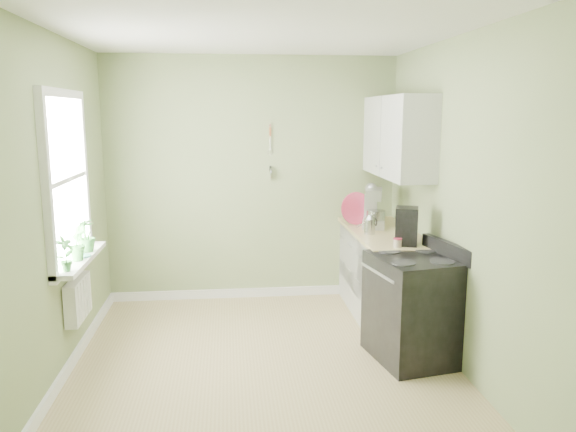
{
  "coord_description": "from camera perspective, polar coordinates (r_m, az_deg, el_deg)",
  "views": [
    {
      "loc": [
        -0.27,
        -4.4,
        2.08
      ],
      "look_at": [
        0.26,
        0.55,
        1.17
      ],
      "focal_mm": 35.0,
      "sensor_mm": 36.0,
      "label": 1
    }
  ],
  "objects": [
    {
      "name": "plant_a",
      "position": [
        4.55,
        -21.69,
        -3.59
      ],
      "size": [
        0.16,
        0.18,
        0.28
      ],
      "primitive_type": "imported",
      "rotation": [
        0.0,
        0.0,
        1.0
      ],
      "color": "#357C34",
      "rests_on": "window_sill"
    },
    {
      "name": "jar",
      "position": [
        5.06,
        11.06,
        -2.67
      ],
      "size": [
        0.08,
        0.08,
        0.08
      ],
      "color": "tan",
      "rests_on": "countertop"
    },
    {
      "name": "window_sill",
      "position": [
        5.01,
        -20.34,
        -4.12
      ],
      "size": [
        0.18,
        1.14,
        0.04
      ],
      "primitive_type": "cube",
      "color": "white",
      "rests_on": "wall_left"
    },
    {
      "name": "floor",
      "position": [
        4.88,
        -2.47,
        -14.96
      ],
      "size": [
        3.2,
        3.6,
        0.02
      ],
      "primitive_type": "cube",
      "color": "tan",
      "rests_on": "ground"
    },
    {
      "name": "kettle",
      "position": [
        5.56,
        8.29,
        -0.87
      ],
      "size": [
        0.19,
        0.11,
        0.19
      ],
      "color": "silver",
      "rests_on": "countertop"
    },
    {
      "name": "wall_back",
      "position": [
        6.26,
        -3.64,
        3.69
      ],
      "size": [
        3.2,
        0.02,
        2.7
      ],
      "primitive_type": "cube",
      "color": "gray",
      "rests_on": "floor"
    },
    {
      "name": "red_tray",
      "position": [
        6.0,
        6.94,
        0.78
      ],
      "size": [
        0.35,
        0.15,
        0.35
      ],
      "primitive_type": "cylinder",
      "rotation": [
        1.45,
        0.0,
        0.26
      ],
      "color": "#A22340",
      "rests_on": "countertop"
    },
    {
      "name": "countertop",
      "position": [
        5.75,
        9.74,
        -1.7
      ],
      "size": [
        0.64,
        1.6,
        0.04
      ],
      "primitive_type": "cube",
      "color": "tan",
      "rests_on": "base_cabinets"
    },
    {
      "name": "plant_c",
      "position": [
        5.14,
        -19.87,
        -1.86
      ],
      "size": [
        0.23,
        0.23,
        0.29
      ],
      "primitive_type": "imported",
      "rotation": [
        0.0,
        0.0,
        3.94
      ],
      "color": "#357C34",
      "rests_on": "window_sill"
    },
    {
      "name": "base_cabinets",
      "position": [
        5.86,
        9.7,
        -6.05
      ],
      "size": [
        0.6,
        1.6,
        0.87
      ],
      "primitive_type": "cube",
      "color": "silver",
      "rests_on": "floor"
    },
    {
      "name": "upper_cabinets",
      "position": [
        5.76,
        11.07,
        7.92
      ],
      "size": [
        0.35,
        1.4,
        0.8
      ],
      "primitive_type": "cube",
      "color": "silver",
      "rests_on": "wall_right"
    },
    {
      "name": "window",
      "position": [
        4.91,
        -21.65,
        3.47
      ],
      "size": [
        0.06,
        1.14,
        1.44
      ],
      "color": "white",
      "rests_on": "wall_left"
    },
    {
      "name": "wall_utensils",
      "position": [
        6.22,
        -1.8,
        5.65
      ],
      "size": [
        0.02,
        0.14,
        0.58
      ],
      "color": "tan",
      "rests_on": "wall_back"
    },
    {
      "name": "wall_right",
      "position": [
        4.84,
        16.77,
        1.29
      ],
      "size": [
        0.02,
        3.6,
        2.7
      ],
      "primitive_type": "cube",
      "color": "gray",
      "rests_on": "floor"
    },
    {
      "name": "radiator",
      "position": [
        5.06,
        -20.57,
        -7.88
      ],
      "size": [
        0.12,
        0.5,
        0.35
      ],
      "primitive_type": "cube",
      "color": "white",
      "rests_on": "wall_left"
    },
    {
      "name": "coffee_maker",
      "position": [
        5.15,
        11.92,
        -1.11
      ],
      "size": [
        0.25,
        0.27,
        0.34
      ],
      "color": "black",
      "rests_on": "countertop"
    },
    {
      "name": "plant_b",
      "position": [
        4.87,
        -20.66,
        -2.64
      ],
      "size": [
        0.16,
        0.18,
        0.28
      ],
      "primitive_type": "imported",
      "rotation": [
        0.0,
        0.0,
        1.84
      ],
      "color": "#357C34",
      "rests_on": "window_sill"
    },
    {
      "name": "stand_mixer",
      "position": [
        5.9,
        8.7,
        0.72
      ],
      "size": [
        0.31,
        0.4,
        0.45
      ],
      "color": "#B2B2B7",
      "rests_on": "countertop"
    },
    {
      "name": "wall_left",
      "position": [
        4.66,
        -22.77,
        0.57
      ],
      "size": [
        0.02,
        3.6,
        2.7
      ],
      "primitive_type": "cube",
      "color": "gray",
      "rests_on": "floor"
    },
    {
      "name": "stove",
      "position": [
        4.94,
        12.62,
        -9.03
      ],
      "size": [
        0.77,
        0.84,
        1.02
      ],
      "color": "black",
      "rests_on": "floor"
    },
    {
      "name": "ceiling",
      "position": [
        4.46,
        -2.76,
        18.52
      ],
      "size": [
        3.2,
        3.6,
        0.02
      ],
      "primitive_type": "cube",
      "color": "white",
      "rests_on": "wall_back"
    }
  ]
}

